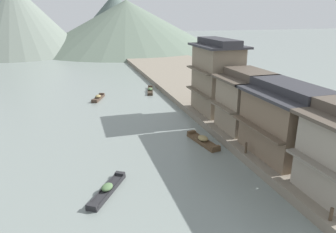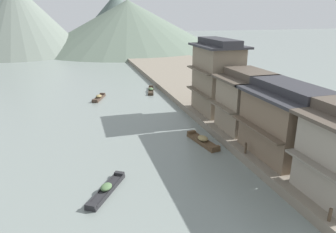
% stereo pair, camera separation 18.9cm
% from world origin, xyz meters
% --- Properties ---
extents(riverbank_right, '(18.00, 110.00, 0.78)m').
position_xyz_m(riverbank_right, '(16.27, 30.00, 0.39)').
color(riverbank_right, slate).
rests_on(riverbank_right, ground).
extents(boat_moored_nearest, '(2.32, 4.13, 0.69)m').
position_xyz_m(boat_moored_nearest, '(-2.99, 37.91, 0.24)').
color(boat_moored_nearest, '#423328').
rests_on(boat_moored_nearest, ground).
extents(boat_moored_second, '(3.27, 4.47, 0.66)m').
position_xyz_m(boat_moored_second, '(-4.50, 11.95, 0.22)').
color(boat_moored_second, '#232326').
rests_on(boat_moored_second, ground).
extents(boat_moored_third, '(1.79, 4.83, 0.78)m').
position_xyz_m(boat_moored_third, '(5.59, 18.21, 0.27)').
color(boat_moored_third, brown).
rests_on(boat_moored_third, ground).
extents(boat_moored_far, '(2.11, 5.53, 0.63)m').
position_xyz_m(boat_moored_far, '(5.59, 40.33, 0.20)').
color(boat_moored_far, '#33281E').
rests_on(boat_moored_far, ground).
extents(house_waterfront_second, '(6.28, 7.65, 6.14)m').
position_xyz_m(house_waterfront_second, '(10.73, 12.61, 3.77)').
color(house_waterfront_second, '#75604C').
rests_on(house_waterfront_second, riverbank_right).
extents(house_waterfront_tall, '(6.35, 5.58, 6.14)m').
position_xyz_m(house_waterfront_tall, '(10.76, 18.89, 3.79)').
color(house_waterfront_tall, gray).
rests_on(house_waterfront_tall, riverbank_right).
extents(house_waterfront_narrow, '(5.21, 7.07, 8.74)m').
position_xyz_m(house_waterfront_narrow, '(10.18, 25.30, 5.08)').
color(house_waterfront_narrow, '#7F705B').
rests_on(house_waterfront_narrow, riverbank_right).
extents(mooring_post_dock_near, '(0.20, 0.20, 0.84)m').
position_xyz_m(mooring_post_dock_near, '(7.62, 3.91, 1.20)').
color(mooring_post_dock_near, '#473828').
rests_on(mooring_post_dock_near, riverbank_right).
extents(mooring_post_dock_mid, '(0.20, 0.20, 0.96)m').
position_xyz_m(mooring_post_dock_mid, '(7.62, 13.55, 1.25)').
color(mooring_post_dock_mid, '#473828').
rests_on(mooring_post_dock_mid, riverbank_right).
extents(hill_far_west, '(62.82, 62.82, 16.35)m').
position_xyz_m(hill_far_west, '(12.67, 102.92, 8.17)').
color(hill_far_west, '#5B6B5B').
rests_on(hill_far_west, ground).
extents(hill_far_centre, '(40.37, 40.37, 21.13)m').
position_xyz_m(hill_far_centre, '(-21.98, 100.35, 10.56)').
color(hill_far_centre, slate).
rests_on(hill_far_centre, ground).
extents(hill_far_east, '(37.78, 37.78, 20.31)m').
position_xyz_m(hill_far_east, '(13.49, 137.58, 10.15)').
color(hill_far_east, '#4C5B56').
rests_on(hill_far_east, ground).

